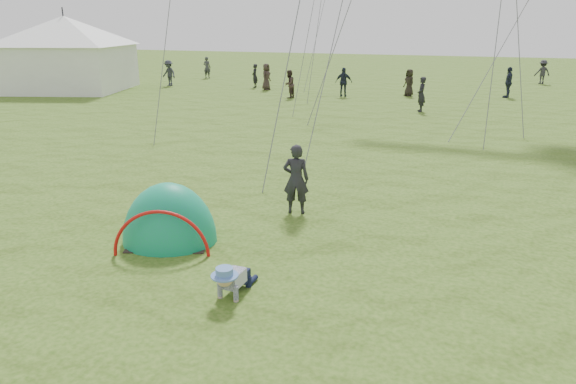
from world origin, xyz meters
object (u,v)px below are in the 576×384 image
(event_marquee, at_px, (68,51))
(crawling_toddler, at_px, (232,279))
(popup_tent, at_px, (171,241))
(standing_adult, at_px, (296,179))

(event_marquee, bearing_deg, crawling_toddler, -60.84)
(popup_tent, distance_m, event_marquee, 28.07)
(standing_adult, bearing_deg, event_marquee, -51.59)
(crawling_toddler, height_order, popup_tent, popup_tent)
(event_marquee, bearing_deg, popup_tent, -61.58)
(crawling_toddler, bearing_deg, popup_tent, 146.95)
(crawling_toddler, xyz_separation_m, popup_tent, (-2.17, 1.51, -0.30))
(crawling_toddler, bearing_deg, event_marquee, 139.18)
(standing_adult, relative_size, event_marquee, 0.22)
(crawling_toddler, height_order, standing_adult, standing_adult)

